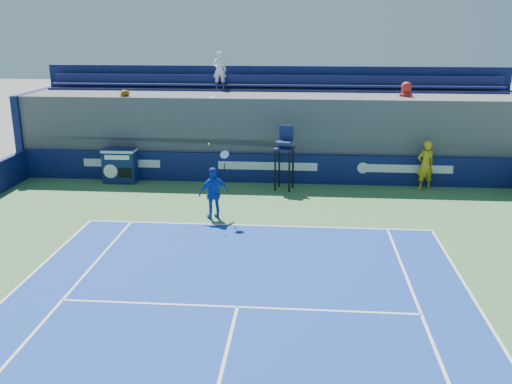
# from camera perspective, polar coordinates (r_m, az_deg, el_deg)

# --- Properties ---
(ball_person) EXTENTS (0.81, 0.65, 1.92)m
(ball_person) POSITION_cam_1_polar(r_m,az_deg,el_deg) (23.01, 16.58, 2.61)
(ball_person) COLOR gold
(ball_person) RESTS_ON apron
(back_hoarding) EXTENTS (20.40, 0.21, 1.20)m
(back_hoarding) POSITION_cam_1_polar(r_m,az_deg,el_deg) (23.06, 1.17, 2.38)
(back_hoarding) COLOR #0D1549
(back_hoarding) RESTS_ON ground
(match_clock) EXTENTS (1.33, 0.74, 1.40)m
(match_clock) POSITION_cam_1_polar(r_m,az_deg,el_deg) (23.71, -13.43, 2.68)
(match_clock) COLOR #0E1D4A
(match_clock) RESTS_ON ground
(umpire_chair) EXTENTS (0.84, 0.84, 2.48)m
(umpire_chair) POSITION_cam_1_polar(r_m,az_deg,el_deg) (21.93, 2.88, 4.12)
(umpire_chair) COLOR black
(umpire_chair) RESTS_ON ground
(tennis_player) EXTENTS (1.10, 0.83, 2.57)m
(tennis_player) POSITION_cam_1_polar(r_m,az_deg,el_deg) (18.72, -4.23, -0.11)
(tennis_player) COLOR #1543B1
(tennis_player) RESTS_ON apron
(stadium_seating) EXTENTS (21.00, 4.05, 5.06)m
(stadium_seating) POSITION_cam_1_polar(r_m,az_deg,el_deg) (24.80, 1.46, 6.31)
(stadium_seating) COLOR #4B4B50
(stadium_seating) RESTS_ON ground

